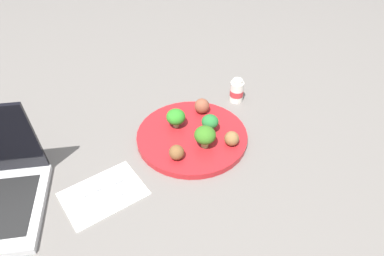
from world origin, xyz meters
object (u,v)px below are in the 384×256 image
at_px(meatball_front_left, 232,139).
at_px(napkin, 103,193).
at_px(plate, 192,136).
at_px(knife, 110,196).
at_px(fork, 103,185).
at_px(broccoli_floret_front_right, 210,122).
at_px(yogurt_bottle, 237,91).
at_px(broccoli_floret_far_rim, 176,117).
at_px(meatball_mid_right, 202,106).
at_px(broccoli_floret_near_rim, 205,135).
at_px(meatball_back_right, 177,152).

distance_m(meatball_front_left, napkin, 0.32).
height_order(plate, knife, plate).
bearing_deg(fork, broccoli_floret_front_right, -6.00).
xyz_separation_m(broccoli_floret_front_right, yogurt_bottle, (0.17, 0.06, -0.01)).
bearing_deg(broccoli_floret_far_rim, knife, -162.95).
height_order(broccoli_floret_far_rim, meatball_front_left, broccoli_floret_far_rim).
bearing_deg(meatball_mid_right, napkin, -170.58).
height_order(broccoli_floret_far_rim, napkin, broccoli_floret_far_rim).
relative_size(broccoli_floret_near_rim, fork, 0.47).
relative_size(broccoli_floret_far_rim, meatball_back_right, 1.40).
distance_m(broccoli_floret_front_right, meatball_mid_right, 0.08).
xyz_separation_m(broccoli_floret_far_rim, yogurt_bottle, (0.22, -0.01, -0.01)).
bearing_deg(meatball_back_right, plate, 25.49).
relative_size(broccoli_floret_far_rim, knife, 0.35).
relative_size(plate, napkin, 1.65).
relative_size(plate, knife, 1.93).
xyz_separation_m(napkin, fork, (0.01, 0.02, 0.00)).
distance_m(broccoli_floret_far_rim, fork, 0.25).
bearing_deg(meatball_back_right, napkin, 169.55).
distance_m(meatball_front_left, knife, 0.31).
relative_size(meatball_mid_right, knife, 0.28).
height_order(meatball_front_left, knife, meatball_front_left).
distance_m(napkin, yogurt_bottle, 0.47).
bearing_deg(yogurt_bottle, fork, -176.31).
relative_size(meatball_mid_right, yogurt_bottle, 0.57).
relative_size(fork, yogurt_bottle, 1.72).
height_order(napkin, fork, fork).
bearing_deg(meatball_mid_right, broccoli_floret_front_right, -118.58).
bearing_deg(fork, broccoli_floret_near_rim, -14.61).
bearing_deg(meatball_mid_right, meatball_back_right, -151.18).
xyz_separation_m(broccoli_floret_near_rim, yogurt_bottle, (0.21, 0.09, -0.02)).
distance_m(plate, meatball_mid_right, 0.10).
height_order(napkin, knife, knife).
distance_m(broccoli_floret_near_rim, broccoli_floret_front_right, 0.06).
bearing_deg(knife, napkin, 104.92).
bearing_deg(broccoli_floret_front_right, meatball_back_right, -171.36).
distance_m(broccoli_floret_front_right, fork, 0.30).
bearing_deg(yogurt_bottle, knife, -171.96).
height_order(broccoli_floret_front_right, fork, broccoli_floret_front_right).
bearing_deg(meatball_mid_right, yogurt_bottle, -4.76).
bearing_deg(meatball_back_right, broccoli_floret_near_rim, -10.54).
bearing_deg(napkin, plate, 1.42).
bearing_deg(knife, fork, 82.78).
height_order(fork, yogurt_bottle, yogurt_bottle).
xyz_separation_m(meatball_front_left, napkin, (-0.31, 0.09, -0.03)).
bearing_deg(napkin, meatball_back_right, -10.45).
height_order(meatball_front_left, fork, meatball_front_left).
bearing_deg(broccoli_floret_near_rim, plate, 82.81).
relative_size(broccoli_floret_far_rim, broccoli_floret_front_right, 1.06).
bearing_deg(meatball_back_right, meatball_front_left, -21.69).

